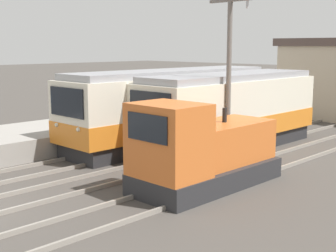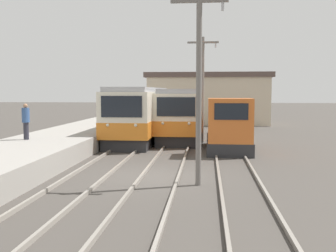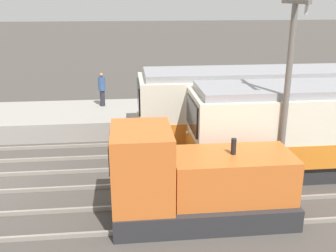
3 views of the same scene
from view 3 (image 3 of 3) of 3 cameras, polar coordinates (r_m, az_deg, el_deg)
platform_left at (r=21.73m, az=-19.42°, el=0.73°), size 4.50×54.00×0.92m
track_left at (r=18.52m, az=-21.71°, el=-3.83°), size 1.54×60.00×0.14m
commuter_train_left at (r=18.45m, az=14.70°, el=2.10°), size 2.84×12.08×3.61m
commuter_train_center at (r=16.41m, az=21.23°, el=-0.73°), size 2.84×10.27×3.51m
shunting_locomotive at (r=12.20m, az=3.72°, el=-8.21°), size 2.40×5.59×3.00m
catenary_mast_mid at (r=13.64m, az=16.92°, el=5.20°), size 2.00×0.20×6.83m
person_on_platform at (r=21.63m, az=-9.56°, el=5.46°), size 0.38×0.38×1.83m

